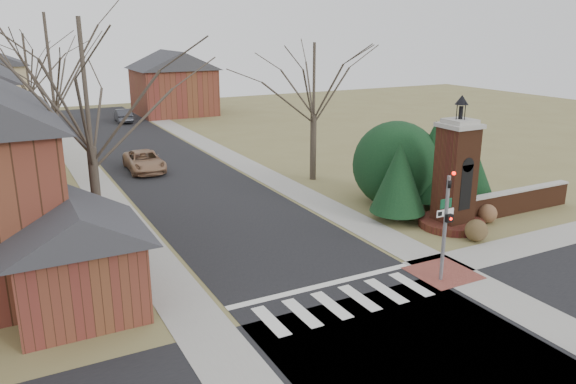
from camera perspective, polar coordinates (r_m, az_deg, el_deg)
ground at (r=20.07m, az=7.15°, el=-11.94°), size 120.00×120.00×0.00m
main_street at (r=38.96m, az=-11.59°, el=1.99°), size 8.00×70.00×0.01m
cross_street at (r=18.04m, az=12.79°, el=-15.75°), size 120.00×8.00×0.01m
crosswalk_zone at (r=20.64m, az=5.87°, el=-11.01°), size 8.00×2.20×0.02m
stop_bar at (r=21.77m, az=3.66°, el=-9.43°), size 8.00×0.35×0.02m
sidewalk_right_main at (r=40.65m, az=-4.56°, el=2.89°), size 2.00×60.00×0.02m
sidewalk_left at (r=37.91m, az=-19.13°, el=1.02°), size 2.00×60.00×0.02m
curb_apron at (r=23.55m, az=15.48°, el=-7.95°), size 2.40×2.40×0.02m
traffic_signal_pole at (r=22.01m, az=15.78°, el=-2.50°), size 0.28×0.41×4.50m
sign_post at (r=24.03m, az=15.62°, el=-2.49°), size 0.90×0.07×2.75m
brick_gate_monument at (r=28.31m, az=16.57°, el=0.73°), size 3.20×3.20×6.47m
brick_garden_wall at (r=31.94m, az=22.17°, el=-0.87°), size 7.50×0.50×1.30m
garage_left at (r=20.26m, az=-20.86°, el=-5.68°), size 4.80×4.80×4.29m
house_distant_right at (r=65.24m, az=-11.61°, el=10.96°), size 8.80×8.80×7.30m
evergreen_near at (r=28.55m, az=11.20°, el=1.52°), size 2.80×2.80×4.10m
evergreen_mid at (r=31.46m, az=14.57°, el=3.24°), size 3.40×3.40×4.70m
evergreen_far at (r=32.30m, az=18.31°, el=1.99°), size 2.40×2.40×3.30m
evergreen_mass at (r=31.51m, az=10.94°, el=3.12°), size 4.80×4.80×4.80m
bare_tree_0 at (r=23.65m, az=-20.03°, el=11.11°), size 8.05×8.05×11.15m
bare_tree_1 at (r=36.53m, az=-23.18°, el=12.86°), size 8.40×8.40×11.64m
bare_tree_2 at (r=49.49m, az=-25.10°, el=12.07°), size 7.35×7.35×10.19m
bare_tree_3 at (r=35.31m, az=2.67°, el=11.86°), size 7.00×7.00×9.70m
pickup_truck at (r=39.60m, az=-14.39°, el=3.05°), size 2.47×4.99×1.36m
distant_car at (r=61.07m, az=-16.40°, el=7.48°), size 1.75×4.26×1.37m
dry_shrub_left at (r=27.20m, az=18.58°, el=-3.73°), size 1.04×1.04×1.04m
dry_shrub_right at (r=29.92m, az=19.59°, el=-2.08°), size 0.97×0.97×0.97m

